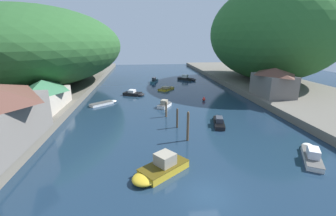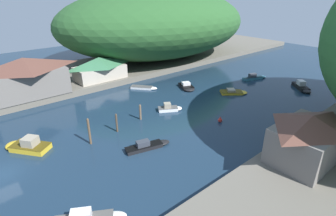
{
  "view_description": "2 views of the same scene",
  "coord_description": "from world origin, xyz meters",
  "px_view_note": "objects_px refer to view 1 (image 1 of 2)",
  "views": [
    {
      "loc": [
        -4.75,
        -13.89,
        11.39
      ],
      "look_at": [
        -1.13,
        16.64,
        1.99
      ],
      "focal_mm": 24.0,
      "sensor_mm": 36.0,
      "label": 1
    },
    {
      "loc": [
        28.37,
        -0.96,
        17.88
      ],
      "look_at": [
        0.43,
        22.62,
        1.25
      ],
      "focal_mm": 28.0,
      "sensor_mm": 36.0,
      "label": 2
    }
  ],
  "objects_px": {
    "right_bank_cottage": "(273,81)",
    "channel_buoy_near": "(204,99)",
    "boat_white_cruiser": "(311,154)",
    "boat_navy_launch": "(155,80)",
    "boat_red_skiff": "(167,88)",
    "boat_near_quay": "(219,121)",
    "boat_open_rowboat": "(134,94)",
    "boat_far_right_bank": "(187,79)",
    "boat_small_dinghy": "(160,169)",
    "boat_moored_right": "(105,103)",
    "boat_mid_channel": "(165,104)",
    "boathouse_shed": "(44,94)"
  },
  "relations": [
    {
      "from": "boat_mid_channel",
      "to": "boat_small_dinghy",
      "type": "xyz_separation_m",
      "value": [
        -2.72,
        -20.72,
        0.13
      ]
    },
    {
      "from": "channel_buoy_near",
      "to": "boat_moored_right",
      "type": "bearing_deg",
      "value": -179.4
    },
    {
      "from": "boat_navy_launch",
      "to": "boat_white_cruiser",
      "type": "height_order",
      "value": "boat_navy_launch"
    },
    {
      "from": "boat_small_dinghy",
      "to": "right_bank_cottage",
      "type": "bearing_deg",
      "value": -84.54
    },
    {
      "from": "boat_near_quay",
      "to": "boat_moored_right",
      "type": "distance_m",
      "value": 21.23
    },
    {
      "from": "boat_moored_right",
      "to": "boat_open_rowboat",
      "type": "height_order",
      "value": "boat_open_rowboat"
    },
    {
      "from": "right_bank_cottage",
      "to": "boat_small_dinghy",
      "type": "xyz_separation_m",
      "value": [
        -23.27,
        -21.88,
        -3.32
      ]
    },
    {
      "from": "boat_navy_launch",
      "to": "boat_small_dinghy",
      "type": "height_order",
      "value": "boat_small_dinghy"
    },
    {
      "from": "boat_navy_launch",
      "to": "boat_white_cruiser",
      "type": "relative_size",
      "value": 1.0
    },
    {
      "from": "boat_near_quay",
      "to": "boat_white_cruiser",
      "type": "distance_m",
      "value": 12.03
    },
    {
      "from": "boat_small_dinghy",
      "to": "boat_moored_right",
      "type": "bearing_deg",
      "value": -18.57
    },
    {
      "from": "boat_open_rowboat",
      "to": "boat_far_right_bank",
      "type": "distance_m",
      "value": 22.47
    },
    {
      "from": "boat_moored_right",
      "to": "channel_buoy_near",
      "type": "distance_m",
      "value": 18.74
    },
    {
      "from": "boat_far_right_bank",
      "to": "channel_buoy_near",
      "type": "distance_m",
      "value": 23.11
    },
    {
      "from": "boat_red_skiff",
      "to": "boat_open_rowboat",
      "type": "bearing_deg",
      "value": -108.1
    },
    {
      "from": "boat_navy_launch",
      "to": "boat_red_skiff",
      "type": "distance_m",
      "value": 10.68
    },
    {
      "from": "boat_small_dinghy",
      "to": "channel_buoy_near",
      "type": "bearing_deg",
      "value": -61.78
    },
    {
      "from": "right_bank_cottage",
      "to": "channel_buoy_near",
      "type": "distance_m",
      "value": 13.31
    },
    {
      "from": "right_bank_cottage",
      "to": "boat_near_quay",
      "type": "xyz_separation_m",
      "value": [
        -13.95,
        -10.37,
        -3.49
      ]
    },
    {
      "from": "boat_open_rowboat",
      "to": "channel_buoy_near",
      "type": "height_order",
      "value": "boat_open_rowboat"
    },
    {
      "from": "boathouse_shed",
      "to": "channel_buoy_near",
      "type": "xyz_separation_m",
      "value": [
        26.86,
        5.43,
        -3.09
      ]
    },
    {
      "from": "right_bank_cottage",
      "to": "boat_far_right_bank",
      "type": "relative_size",
      "value": 1.52
    },
    {
      "from": "boat_navy_launch",
      "to": "boat_small_dinghy",
      "type": "distance_m",
      "value": 45.35
    },
    {
      "from": "boathouse_shed",
      "to": "channel_buoy_near",
      "type": "bearing_deg",
      "value": 11.42
    },
    {
      "from": "boat_near_quay",
      "to": "boat_mid_channel",
      "type": "relative_size",
      "value": 1.45
    },
    {
      "from": "boat_red_skiff",
      "to": "boat_near_quay",
      "type": "bearing_deg",
      "value": -40.05
    },
    {
      "from": "boat_far_right_bank",
      "to": "boat_white_cruiser",
      "type": "bearing_deg",
      "value": 44.84
    },
    {
      "from": "boat_near_quay",
      "to": "boat_small_dinghy",
      "type": "height_order",
      "value": "boat_small_dinghy"
    },
    {
      "from": "boat_mid_channel",
      "to": "boat_moored_right",
      "type": "distance_m",
      "value": 11.25
    },
    {
      "from": "right_bank_cottage",
      "to": "boat_near_quay",
      "type": "height_order",
      "value": "right_bank_cottage"
    },
    {
      "from": "right_bank_cottage",
      "to": "boat_mid_channel",
      "type": "bearing_deg",
      "value": -176.79
    },
    {
      "from": "boat_small_dinghy",
      "to": "channel_buoy_near",
      "type": "xyz_separation_m",
      "value": [
        10.56,
        23.7,
        -0.18
      ]
    },
    {
      "from": "right_bank_cottage",
      "to": "boat_moored_right",
      "type": "distance_m",
      "value": 31.71
    },
    {
      "from": "boat_near_quay",
      "to": "boat_open_rowboat",
      "type": "relative_size",
      "value": 1.17
    },
    {
      "from": "boat_mid_channel",
      "to": "boat_open_rowboat",
      "type": "distance_m",
      "value": 10.77
    },
    {
      "from": "boat_white_cruiser",
      "to": "boat_navy_launch",
      "type": "bearing_deg",
      "value": 137.41
    },
    {
      "from": "boat_red_skiff",
      "to": "boat_mid_channel",
      "type": "bearing_deg",
      "value": -59.15
    },
    {
      "from": "boat_far_right_bank",
      "to": "boathouse_shed",
      "type": "bearing_deg",
      "value": -4.18
    },
    {
      "from": "boat_small_dinghy",
      "to": "boat_white_cruiser",
      "type": "bearing_deg",
      "value": -123.71
    },
    {
      "from": "boat_open_rowboat",
      "to": "boat_small_dinghy",
      "type": "bearing_deg",
      "value": 29.22
    },
    {
      "from": "boat_near_quay",
      "to": "boat_far_right_bank",
      "type": "xyz_separation_m",
      "value": [
        2.59,
        35.26,
        0.12
      ]
    },
    {
      "from": "right_bank_cottage",
      "to": "channel_buoy_near",
      "type": "height_order",
      "value": "right_bank_cottage"
    },
    {
      "from": "boat_far_right_bank",
      "to": "boat_near_quay",
      "type": "bearing_deg",
      "value": 36.34
    },
    {
      "from": "boathouse_shed",
      "to": "boat_near_quay",
      "type": "distance_m",
      "value": 26.69
    },
    {
      "from": "boat_mid_channel",
      "to": "boat_red_skiff",
      "type": "bearing_deg",
      "value": 112.44
    },
    {
      "from": "boat_mid_channel",
      "to": "boat_red_skiff",
      "type": "distance_m",
      "value": 14.28
    },
    {
      "from": "right_bank_cottage",
      "to": "boat_moored_right",
      "type": "xyz_separation_m",
      "value": [
        -31.46,
        1.62,
        -3.62
      ]
    },
    {
      "from": "boat_moored_right",
      "to": "boat_red_skiff",
      "type": "xyz_separation_m",
      "value": [
        12.84,
        11.37,
        0.04
      ]
    },
    {
      "from": "boat_red_skiff",
      "to": "boat_far_right_bank",
      "type": "relative_size",
      "value": 0.95
    },
    {
      "from": "boat_navy_launch",
      "to": "boat_far_right_bank",
      "type": "relative_size",
      "value": 1.09
    }
  ]
}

